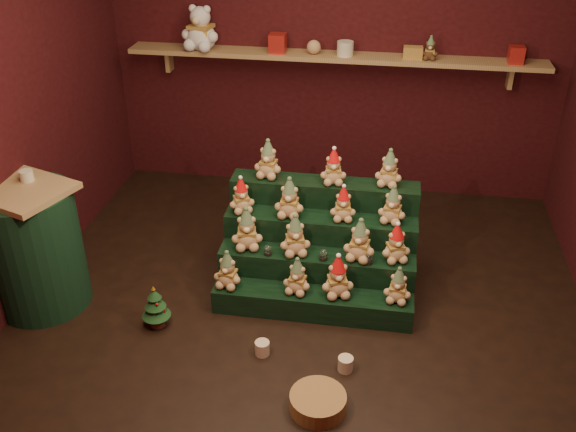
% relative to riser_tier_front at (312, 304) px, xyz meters
% --- Properties ---
extents(ground, '(4.00, 4.00, 0.00)m').
position_rel_riser_tier_front_xyz_m(ground, '(-0.08, 0.01, -0.09)').
color(ground, black).
rests_on(ground, ground).
extents(back_wall, '(4.00, 0.10, 2.80)m').
position_rel_riser_tier_front_xyz_m(back_wall, '(-0.08, 2.06, 1.31)').
color(back_wall, black).
rests_on(back_wall, ground).
extents(front_wall, '(4.00, 0.10, 2.80)m').
position_rel_riser_tier_front_xyz_m(front_wall, '(-0.08, -2.04, 1.31)').
color(front_wall, black).
rests_on(front_wall, ground).
extents(back_shelf, '(3.60, 0.26, 0.24)m').
position_rel_riser_tier_front_xyz_m(back_shelf, '(-0.08, 1.88, 1.20)').
color(back_shelf, '#A18150').
rests_on(back_shelf, ground).
extents(riser_tier_front, '(1.40, 0.22, 0.18)m').
position_rel_riser_tier_front_xyz_m(riser_tier_front, '(0.00, 0.00, 0.00)').
color(riser_tier_front, black).
rests_on(riser_tier_front, ground).
extents(riser_tier_midfront, '(1.40, 0.22, 0.36)m').
position_rel_riser_tier_front_xyz_m(riser_tier_midfront, '(0.00, 0.22, 0.09)').
color(riser_tier_midfront, black).
rests_on(riser_tier_midfront, ground).
extents(riser_tier_midback, '(1.40, 0.22, 0.54)m').
position_rel_riser_tier_front_xyz_m(riser_tier_midback, '(0.00, 0.44, 0.18)').
color(riser_tier_midback, black).
rests_on(riser_tier_midback, ground).
extents(riser_tier_back, '(1.40, 0.22, 0.72)m').
position_rel_riser_tier_front_xyz_m(riser_tier_back, '(0.00, 0.66, 0.27)').
color(riser_tier_back, black).
rests_on(riser_tier_back, ground).
extents(teddy_0, '(0.22, 0.21, 0.28)m').
position_rel_riser_tier_front_xyz_m(teddy_0, '(-0.60, -0.00, 0.23)').
color(teddy_0, tan).
rests_on(teddy_0, riser_tier_front).
extents(teddy_1, '(0.22, 0.21, 0.27)m').
position_rel_riser_tier_front_xyz_m(teddy_1, '(-0.11, 0.00, 0.22)').
color(teddy_1, tan).
rests_on(teddy_1, riser_tier_front).
extents(teddy_2, '(0.27, 0.25, 0.31)m').
position_rel_riser_tier_front_xyz_m(teddy_2, '(0.17, 0.01, 0.24)').
color(teddy_2, tan).
rests_on(teddy_2, riser_tier_front).
extents(teddy_3, '(0.20, 0.19, 0.26)m').
position_rel_riser_tier_front_xyz_m(teddy_3, '(0.58, 0.01, 0.22)').
color(teddy_3, tan).
rests_on(teddy_3, riser_tier_front).
extents(teddy_4, '(0.26, 0.24, 0.31)m').
position_rel_riser_tier_front_xyz_m(teddy_4, '(-0.51, 0.24, 0.43)').
color(teddy_4, tan).
rests_on(teddy_4, riser_tier_midfront).
extents(teddy_5, '(0.26, 0.25, 0.30)m').
position_rel_riser_tier_front_xyz_m(teddy_5, '(-0.15, 0.21, 0.42)').
color(teddy_5, tan).
rests_on(teddy_5, riser_tier_midfront).
extents(teddy_6, '(0.25, 0.23, 0.31)m').
position_rel_riser_tier_front_xyz_m(teddy_6, '(0.30, 0.22, 0.42)').
color(teddy_6, tan).
rests_on(teddy_6, riser_tier_midfront).
extents(teddy_7, '(0.25, 0.24, 0.28)m').
position_rel_riser_tier_front_xyz_m(teddy_7, '(0.55, 0.24, 0.41)').
color(teddy_7, tan).
rests_on(teddy_7, riser_tier_midfront).
extents(teddy_8, '(0.24, 0.24, 0.26)m').
position_rel_riser_tier_front_xyz_m(teddy_8, '(-0.59, 0.44, 0.58)').
color(teddy_8, tan).
rests_on(teddy_8, riser_tier_midback).
extents(teddy_9, '(0.22, 0.20, 0.30)m').
position_rel_riser_tier_front_xyz_m(teddy_9, '(-0.23, 0.42, 0.60)').
color(teddy_9, tan).
rests_on(teddy_9, riser_tier_midback).
extents(teddy_10, '(0.20, 0.19, 0.26)m').
position_rel_riser_tier_front_xyz_m(teddy_10, '(0.16, 0.43, 0.58)').
color(teddy_10, tan).
rests_on(teddy_10, riser_tier_midback).
extents(teddy_11, '(0.23, 0.22, 0.28)m').
position_rel_riser_tier_front_xyz_m(teddy_11, '(0.51, 0.46, 0.59)').
color(teddy_11, tan).
rests_on(teddy_11, riser_tier_midback).
extents(teddy_12, '(0.23, 0.21, 0.29)m').
position_rel_riser_tier_front_xyz_m(teddy_12, '(-0.43, 0.67, 0.77)').
color(teddy_12, tan).
rests_on(teddy_12, riser_tier_back).
extents(teddy_13, '(0.21, 0.20, 0.27)m').
position_rel_riser_tier_front_xyz_m(teddy_13, '(0.06, 0.64, 0.76)').
color(teddy_13, tan).
rests_on(teddy_13, riser_tier_back).
extents(teddy_14, '(0.22, 0.21, 0.28)m').
position_rel_riser_tier_front_xyz_m(teddy_14, '(0.46, 0.67, 0.77)').
color(teddy_14, tan).
rests_on(teddy_14, riser_tier_back).
extents(snow_globe_a, '(0.06, 0.06, 0.08)m').
position_rel_riser_tier_front_xyz_m(snow_globe_a, '(-0.34, 0.16, 0.31)').
color(snow_globe_a, black).
rests_on(snow_globe_a, riser_tier_midfront).
extents(snow_globe_b, '(0.06, 0.06, 0.08)m').
position_rel_riser_tier_front_xyz_m(snow_globe_b, '(0.05, 0.16, 0.31)').
color(snow_globe_b, black).
rests_on(snow_globe_b, riser_tier_midfront).
extents(snow_globe_c, '(0.06, 0.06, 0.08)m').
position_rel_riser_tier_front_xyz_m(snow_globe_c, '(0.37, 0.16, 0.31)').
color(snow_globe_c, black).
rests_on(snow_globe_c, riser_tier_midfront).
extents(side_table, '(0.74, 0.68, 0.93)m').
position_rel_riser_tier_front_xyz_m(side_table, '(-1.93, -0.16, 0.37)').
color(side_table, '#A18150').
rests_on(side_table, ground).
extents(table_ornament, '(0.09, 0.09, 0.07)m').
position_rel_riser_tier_front_xyz_m(table_ornament, '(-1.93, -0.06, 0.88)').
color(table_ornament, beige).
rests_on(table_ornament, side_table).
extents(mini_christmas_tree, '(0.20, 0.20, 0.33)m').
position_rel_riser_tier_front_xyz_m(mini_christmas_tree, '(-1.04, -0.29, 0.07)').
color(mini_christmas_tree, '#4D271B').
rests_on(mini_christmas_tree, ground).
extents(mug_left, '(0.10, 0.10, 0.10)m').
position_rel_riser_tier_front_xyz_m(mug_left, '(-0.27, -0.46, -0.04)').
color(mug_left, beige).
rests_on(mug_left, ground).
extents(mug_right, '(0.10, 0.10, 0.10)m').
position_rel_riser_tier_front_xyz_m(mug_right, '(0.28, -0.52, -0.04)').
color(mug_right, beige).
rests_on(mug_right, ground).
extents(wicker_basket, '(0.34, 0.34, 0.11)m').
position_rel_riser_tier_front_xyz_m(wicker_basket, '(0.15, -0.87, -0.04)').
color(wicker_basket, olive).
rests_on(wicker_basket, ground).
extents(white_bear, '(0.39, 0.36, 0.48)m').
position_rel_riser_tier_front_xyz_m(white_bear, '(-1.23, 1.85, 1.47)').
color(white_bear, silver).
rests_on(white_bear, back_shelf).
extents(brown_bear, '(0.14, 0.13, 0.19)m').
position_rel_riser_tier_front_xyz_m(brown_bear, '(0.73, 1.85, 1.33)').
color(brown_bear, '#462E17').
rests_on(brown_bear, back_shelf).
extents(gift_tin_red_a, '(0.14, 0.14, 0.16)m').
position_rel_riser_tier_front_xyz_m(gift_tin_red_a, '(-0.56, 1.86, 1.31)').
color(gift_tin_red_a, '#AD201A').
rests_on(gift_tin_red_a, back_shelf).
extents(gift_tin_cream, '(0.14, 0.14, 0.12)m').
position_rel_riser_tier_front_xyz_m(gift_tin_cream, '(0.02, 1.86, 1.29)').
color(gift_tin_cream, beige).
rests_on(gift_tin_cream, back_shelf).
extents(gift_tin_red_b, '(0.12, 0.12, 0.14)m').
position_rel_riser_tier_front_xyz_m(gift_tin_red_b, '(1.42, 1.86, 1.30)').
color(gift_tin_red_b, '#AD201A').
rests_on(gift_tin_red_b, back_shelf).
extents(shelf_plush_ball, '(0.12, 0.12, 0.12)m').
position_rel_riser_tier_front_xyz_m(shelf_plush_ball, '(-0.24, 1.86, 1.29)').
color(shelf_plush_ball, tan).
rests_on(shelf_plush_ball, back_shelf).
extents(scarf_gift_box, '(0.16, 0.10, 0.10)m').
position_rel_riser_tier_front_xyz_m(scarf_gift_box, '(0.59, 1.86, 1.28)').
color(scarf_gift_box, orange).
rests_on(scarf_gift_box, back_shelf).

